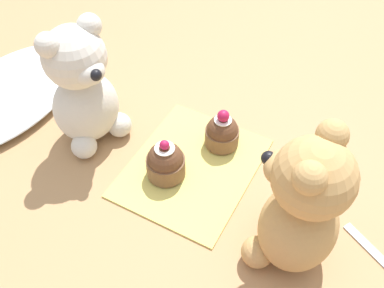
# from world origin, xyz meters

# --- Properties ---
(ground_plane) EXTENTS (4.00, 4.00, 0.00)m
(ground_plane) POSITION_xyz_m (0.00, 0.00, 0.00)
(ground_plane) COLOR tan
(knitted_placemat) EXTENTS (0.22, 0.18, 0.01)m
(knitted_placemat) POSITION_xyz_m (0.00, 0.00, 0.00)
(knitted_placemat) COLOR #E0D166
(knitted_placemat) RESTS_ON ground_plane
(tulle_cloth) EXTENTS (0.31, 0.19, 0.03)m
(tulle_cloth) POSITION_xyz_m (-0.02, 0.36, 0.01)
(tulle_cloth) COLOR white
(tulle_cloth) RESTS_ON ground_plane
(teddy_bear_cream) EXTENTS (0.13, 0.12, 0.21)m
(teddy_bear_cream) POSITION_xyz_m (-0.01, 0.18, 0.10)
(teddy_bear_cream) COLOR silver
(teddy_bear_cream) RESTS_ON ground_plane
(teddy_bear_tan) EXTENTS (0.11, 0.11, 0.22)m
(teddy_bear_tan) POSITION_xyz_m (-0.06, -0.18, 0.10)
(teddy_bear_tan) COLOR tan
(teddy_bear_tan) RESTS_ON ground_plane
(cupcake_near_cream_bear) EXTENTS (0.06, 0.06, 0.07)m
(cupcake_near_cream_bear) POSITION_xyz_m (-0.03, 0.03, 0.03)
(cupcake_near_cream_bear) COLOR brown
(cupcake_near_cream_bear) RESTS_ON knitted_placemat
(cupcake_near_tan_bear) EXTENTS (0.05, 0.05, 0.07)m
(cupcake_near_tan_bear) POSITION_xyz_m (0.06, -0.02, 0.03)
(cupcake_near_tan_bear) COLOR brown
(cupcake_near_tan_bear) RESTS_ON knitted_placemat
(teaspoon) EXTENTS (0.07, 0.12, 0.01)m
(teaspoon) POSITION_xyz_m (-0.02, -0.29, 0.00)
(teaspoon) COLOR silver
(teaspoon) RESTS_ON ground_plane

